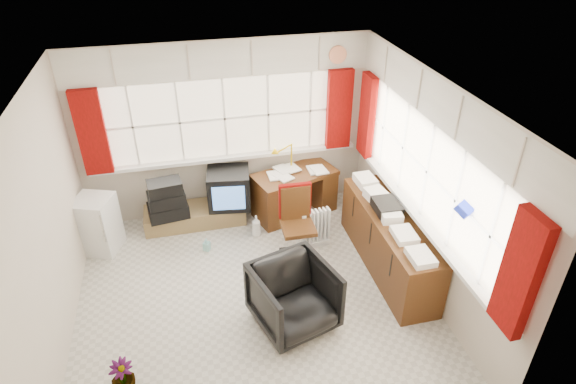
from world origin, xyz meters
The scene contains 20 objects.
ground centered at (0.00, 0.00, 0.00)m, with size 4.00×4.00×0.00m, color beige.
room_walls centered at (0.00, 0.00, 1.50)m, with size 4.00×4.00×4.00m.
window_back centered at (0.00, 1.94, 0.95)m, with size 3.70×0.12×3.60m.
window_right centered at (1.94, 0.00, 0.95)m, with size 0.12×3.70×3.60m.
curtains centered at (0.92, 0.93, 1.46)m, with size 3.83×3.83×1.15m.
overhead_cabinets centered at (0.98, 0.98, 2.25)m, with size 3.98×3.98×0.48m.
desk centered at (0.89, 1.63, 0.38)m, with size 1.29×0.89×0.71m.
desk_lamp centered at (0.89, 1.80, 0.95)m, with size 0.17×0.16×0.40m.
task_chair centered at (0.69, 0.71, 0.53)m, with size 0.43×0.45×1.00m.
office_chair centered at (0.36, -0.45, 0.37)m, with size 0.79×0.82×0.74m, color black.
radiator centered at (0.99, 0.83, 0.22)m, with size 0.38×0.19×0.55m.
credenza centered at (1.73, 0.20, 0.40)m, with size 0.50×2.00×0.85m.
file_tray centered at (1.72, 0.34, 0.81)m, with size 0.29×0.37×0.12m, color black.
tv_bench centered at (-0.55, 1.72, 0.12)m, with size 1.40×0.50×0.25m, color olive.
crt_tv centered at (-0.04, 1.71, 0.51)m, with size 0.65×0.61×0.53m.
hifi_stack centered at (-0.90, 1.59, 0.51)m, with size 0.57×0.40×0.56m.
mini_fridge centered at (-1.80, 1.41, 0.39)m, with size 0.59×0.59×0.77m.
spray_bottle_a centered at (0.25, 1.21, 0.16)m, with size 0.12×0.12×0.32m, color white.
spray_bottle_b centered at (-0.45, 1.05, 0.09)m, with size 0.08×0.08×0.18m, color #82C2BD.
flower_vase centered at (-1.40, -0.93, 0.20)m, with size 0.23×0.23×0.40m, color black.
Camera 1 is at (-0.58, -4.09, 4.04)m, focal length 30.00 mm.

